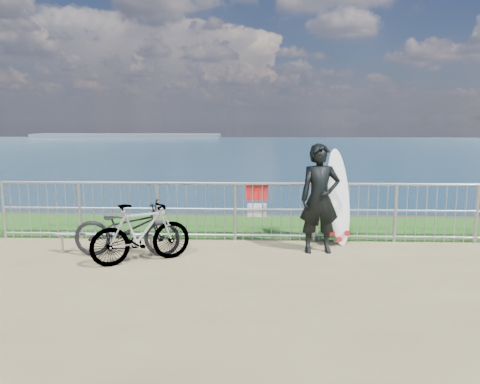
{
  "coord_description": "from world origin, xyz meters",
  "views": [
    {
      "loc": [
        -0.05,
        -7.1,
        2.31
      ],
      "look_at": [
        -0.39,
        1.2,
        1.0
      ],
      "focal_mm": 35.0,
      "sensor_mm": 36.0,
      "label": 1
    }
  ],
  "objects_px": {
    "surfboard": "(339,201)",
    "surfer": "(320,199)",
    "bicycle_near": "(127,229)",
    "bicycle_far": "(141,233)"
  },
  "relations": [
    {
      "from": "surfer",
      "to": "bicycle_far",
      "type": "distance_m",
      "value": 3.06
    },
    {
      "from": "surfer",
      "to": "bicycle_near",
      "type": "height_order",
      "value": "surfer"
    },
    {
      "from": "surfer",
      "to": "surfboard",
      "type": "bearing_deg",
      "value": 46.31
    },
    {
      "from": "bicycle_far",
      "to": "bicycle_near",
      "type": "bearing_deg",
      "value": 13.3
    },
    {
      "from": "surfer",
      "to": "surfboard",
      "type": "relative_size",
      "value": 1.06
    },
    {
      "from": "surfboard",
      "to": "bicycle_near",
      "type": "distance_m",
      "value": 3.82
    },
    {
      "from": "surfboard",
      "to": "bicycle_near",
      "type": "height_order",
      "value": "surfboard"
    },
    {
      "from": "surfboard",
      "to": "surfer",
      "type": "bearing_deg",
      "value": -126.92
    },
    {
      "from": "bicycle_near",
      "to": "surfer",
      "type": "bearing_deg",
      "value": -85.04
    },
    {
      "from": "surfer",
      "to": "bicycle_far",
      "type": "xyz_separation_m",
      "value": [
        -2.94,
        -0.73,
        -0.45
      ]
    }
  ]
}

